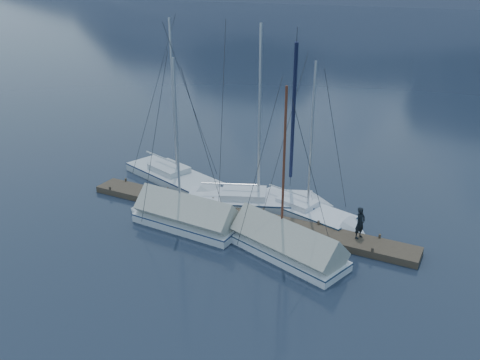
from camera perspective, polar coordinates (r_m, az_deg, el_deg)
name	(u,v)px	position (r m, az deg, el deg)	size (l,w,h in m)	color
ground	(221,236)	(24.80, -2.13, -6.28)	(1000.00, 1000.00, 0.00)	black
dock	(240,217)	(26.31, 0.00, -4.21)	(18.00, 1.50, 0.54)	#382D23
mooring_posts	(231,211)	(26.41, -0.97, -3.52)	(15.12, 1.52, 0.35)	#382D23
sailboat_open_left	(183,182)	(30.63, -6.39, -0.19)	(8.26, 4.61, 10.53)	silver
sailboat_open_mid	(269,203)	(27.78, 3.23, -2.55)	(8.26, 5.05, 10.58)	silver
sailboat_open_right	(315,215)	(26.70, 8.40, -3.93)	(6.94, 3.57, 8.83)	silver
sailboat_covered_near	(279,243)	(23.36, 4.37, -7.10)	(6.85, 3.86, 8.53)	white
sailboat_covered_far	(179,216)	(25.84, -6.88, -4.06)	(6.64, 2.78, 9.18)	silver
person	(360,223)	(24.22, 13.34, -4.71)	(0.56, 0.37, 1.54)	black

